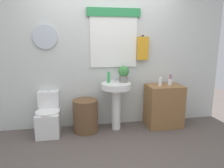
% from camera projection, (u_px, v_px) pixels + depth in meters
% --- Properties ---
extents(ground_plane, '(8.00, 8.00, 0.00)m').
position_uv_depth(ground_plane, '(116.00, 156.00, 2.77)').
color(ground_plane, '#564C47').
extents(back_wall, '(4.40, 0.18, 2.60)m').
position_uv_depth(back_wall, '(104.00, 53.00, 3.60)').
color(back_wall, silver).
rests_on(back_wall, ground_plane).
extents(toilet, '(0.38, 0.51, 0.71)m').
position_uv_depth(toilet, '(49.00, 118.00, 3.40)').
color(toilet, white).
rests_on(toilet, ground_plane).
extents(laundry_hamper, '(0.42, 0.42, 0.55)m').
position_uv_depth(laundry_hamper, '(86.00, 116.00, 3.47)').
color(laundry_hamper, brown).
rests_on(laundry_hamper, ground_plane).
extents(pedestal_sink, '(0.50, 0.50, 0.82)m').
position_uv_depth(pedestal_sink, '(116.00, 95.00, 3.49)').
color(pedestal_sink, white).
rests_on(pedestal_sink, ground_plane).
extents(faucet, '(0.03, 0.03, 0.10)m').
position_uv_depth(faucet, '(115.00, 79.00, 3.55)').
color(faucet, silver).
rests_on(faucet, pedestal_sink).
extents(wooden_cabinet, '(0.61, 0.44, 0.75)m').
position_uv_depth(wooden_cabinet, '(164.00, 106.00, 3.69)').
color(wooden_cabinet, olive).
rests_on(wooden_cabinet, ground_plane).
extents(soap_bottle, '(0.05, 0.05, 0.19)m').
position_uv_depth(soap_bottle, '(109.00, 77.00, 3.45)').
color(soap_bottle, green).
rests_on(soap_bottle, pedestal_sink).
extents(potted_plant, '(0.19, 0.19, 0.28)m').
position_uv_depth(potted_plant, '(124.00, 73.00, 3.49)').
color(potted_plant, slate).
rests_on(potted_plant, pedestal_sink).
extents(lotion_bottle, '(0.05, 0.05, 0.16)m').
position_uv_depth(lotion_bottle, '(160.00, 82.00, 3.53)').
color(lotion_bottle, white).
rests_on(lotion_bottle, wooden_cabinet).
extents(toothbrush_cup, '(0.08, 0.08, 0.19)m').
position_uv_depth(toothbrush_cup, '(170.00, 82.00, 3.63)').
color(toothbrush_cup, silver).
rests_on(toothbrush_cup, wooden_cabinet).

